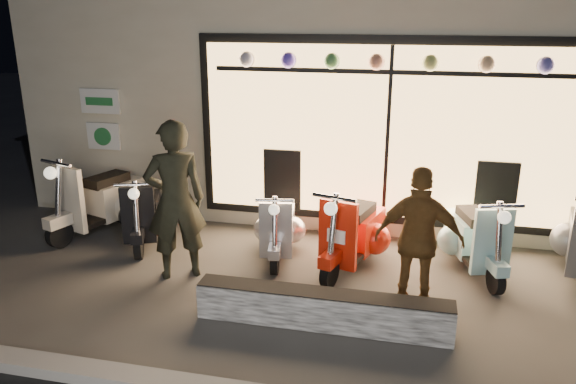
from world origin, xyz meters
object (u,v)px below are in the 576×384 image
(scooter_silver, at_px, (279,226))
(man, at_px, (175,200))
(woman, at_px, (419,240))
(graffiti_barrier, at_px, (323,309))
(scooter_red, at_px, (355,231))

(scooter_silver, relative_size, man, 0.66)
(scooter_silver, height_order, woman, woman)
(graffiti_barrier, xyz_separation_m, scooter_silver, (-0.90, 1.76, 0.18))
(scooter_red, bearing_deg, man, -141.45)
(man, bearing_deg, woman, 147.10)
(graffiti_barrier, distance_m, scooter_red, 1.68)
(scooter_silver, bearing_deg, scooter_red, -14.42)
(graffiti_barrier, xyz_separation_m, woman, (0.94, 0.64, 0.62))
(graffiti_barrier, xyz_separation_m, scooter_red, (0.15, 1.66, 0.24))
(scooter_silver, relative_size, woman, 0.81)
(scooter_red, xyz_separation_m, woman, (0.79, -1.02, 0.38))
(graffiti_barrier, bearing_deg, scooter_silver, 117.23)
(man, xyz_separation_m, woman, (2.90, -0.15, -0.18))
(graffiti_barrier, height_order, scooter_silver, scooter_silver)
(graffiti_barrier, distance_m, man, 2.25)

